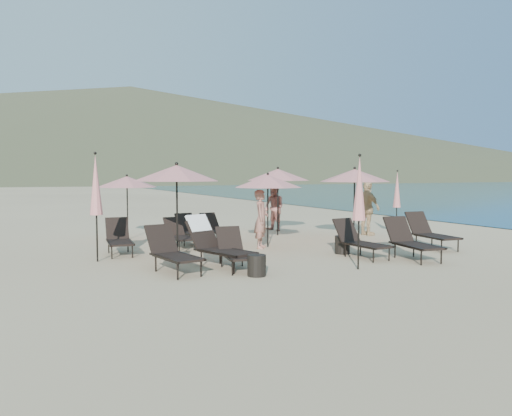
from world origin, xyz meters
name	(u,v)px	position (x,y,z in m)	size (l,w,h in m)	color
ground	(332,261)	(0.00, 0.00, 0.00)	(800.00, 800.00, 0.00)	#D6BA8C
volcanic_headland	(149,134)	(71.37, 302.62, 26.49)	(690.00, 690.00, 55.00)	brown
lounger_0	(172,251)	(-3.93, 0.41, 0.46)	(0.92, 1.80, 0.99)	black
lounger_1	(235,250)	(-2.55, 0.17, 0.42)	(0.82, 1.63, 0.90)	black
lounger_2	(215,243)	(-2.83, 0.62, 0.56)	(1.22, 1.98, 1.16)	black
lounger_3	(360,240)	(0.95, 0.15, 0.45)	(0.74, 1.70, 0.95)	black
lounger_4	(411,240)	(1.94, -0.62, 0.48)	(0.94, 1.85, 1.02)	black
lounger_5	(430,232)	(3.73, 0.50, 0.47)	(0.88, 1.82, 1.01)	black
lounger_6	(119,238)	(-4.49, 3.41, 0.43)	(0.76, 1.67, 0.93)	black
lounger_7	(179,234)	(-2.73, 3.74, 0.40)	(0.60, 1.49, 0.85)	black
lounger_8	(192,230)	(-2.10, 4.43, 0.42)	(0.74, 1.61, 0.90)	black
lounger_9	(217,229)	(-1.23, 4.56, 0.41)	(0.79, 1.58, 0.87)	black
umbrella_open_0	(177,173)	(-3.23, 2.29, 2.16)	(2.27, 2.27, 2.44)	black
umbrella_open_1	(268,181)	(-0.35, 2.77, 1.92)	(2.02, 2.02, 2.18)	black
umbrella_open_2	(355,175)	(2.64, 2.63, 2.09)	(2.19, 2.19, 2.36)	black
umbrella_open_3	(127,182)	(-3.67, 6.29, 1.88)	(1.97, 1.97, 2.12)	black
umbrella_open_4	(278,175)	(1.24, 5.07, 2.10)	(2.21, 2.21, 2.38)	black
umbrella_closed_0	(359,189)	(-0.09, -1.14, 1.80)	(0.30, 0.30, 2.59)	black
umbrella_closed_1	(397,190)	(4.96, 3.27, 1.58)	(0.27, 0.27, 2.27)	black
umbrella_closed_2	(96,185)	(-5.20, 2.47, 1.86)	(0.31, 0.31, 2.67)	black
side_table_0	(257,265)	(-2.46, -0.79, 0.22)	(0.40, 0.40, 0.45)	black
side_table_1	(342,245)	(0.89, 0.82, 0.24)	(0.41, 0.41, 0.48)	black
beachgoer_a	(261,219)	(-0.61, 2.67, 0.84)	(0.61, 0.40, 1.68)	#9D6555
beachgoer_b	(274,207)	(1.77, 6.33, 0.88)	(0.85, 0.66, 1.75)	#AD6659
beachgoer_c	(367,208)	(4.03, 3.69, 0.95)	(1.11, 0.46, 1.89)	tan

